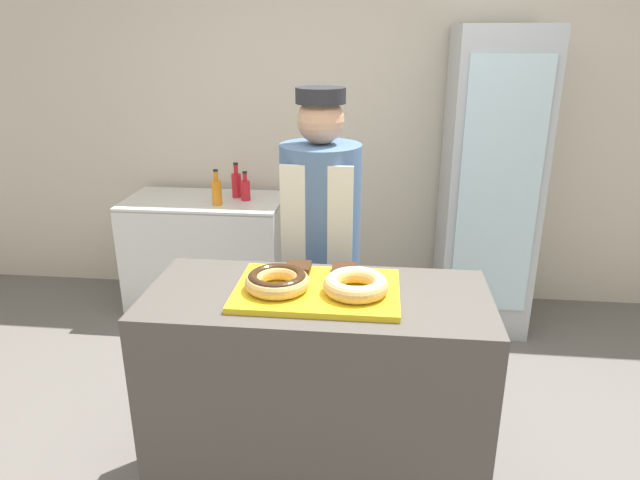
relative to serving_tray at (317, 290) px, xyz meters
The scene contains 13 objects.
wall_back 2.16m from the serving_tray, 90.00° to the left, with size 8.00×0.06×2.70m.
display_counter 0.49m from the serving_tray, ahead, with size 1.32×0.59×0.96m.
serving_tray is the anchor object (origin of this frame).
donut_chocolate_glaze 0.16m from the serving_tray, 168.03° to the right, with size 0.24×0.24×0.07m.
donut_light_glaze 0.16m from the serving_tray, 11.97° to the right, with size 0.24×0.24×0.07m.
brownie_back_left 0.17m from the serving_tray, 123.28° to the left, with size 0.10×0.10×0.03m.
brownie_back_right 0.17m from the serving_tray, 56.72° to the left, with size 0.10×0.10×0.03m.
baker_person 0.66m from the serving_tray, 95.02° to the left, with size 0.39×0.39×1.67m.
beverage_fridge 1.98m from the serving_tray, 61.99° to the left, with size 0.57×0.66×1.95m.
chest_freezer 2.09m from the serving_tray, 119.55° to the left, with size 1.09×0.58×0.81m.
bottle_red 1.89m from the serving_tray, 111.54° to the left, with size 0.06×0.06×0.20m.
bottle_red_b 1.99m from the serving_tray, 112.89° to the left, with size 0.07×0.07×0.24m.
bottle_orange 1.84m from the serving_tray, 117.79° to the left, with size 0.07×0.07×0.24m.
Camera 1 is at (0.22, -1.95, 1.90)m, focal length 32.00 mm.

